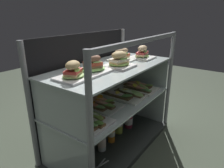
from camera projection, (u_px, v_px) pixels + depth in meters
ground_plane at (112, 145)px, 1.71m from camera, size 6.00×6.00×0.02m
case_base_deck at (112, 142)px, 1.70m from camera, size 1.12×0.55×0.04m
case_frame at (98, 86)px, 1.62m from camera, size 1.12×0.55×0.91m
riser_lower_tier at (112, 122)px, 1.63m from camera, size 1.05×0.48×0.35m
shelf_lower_glass at (112, 102)px, 1.57m from camera, size 1.06×0.49×0.01m
riser_upper_tier at (112, 85)px, 1.53m from camera, size 1.05×0.48×0.27m
shelf_upper_glass at (112, 67)px, 1.48m from camera, size 1.06×0.49×0.01m
plated_roll_sandwich_mid_left at (73, 73)px, 1.16m from camera, size 0.19×0.19×0.11m
plated_roll_sandwich_center at (93, 66)px, 1.32m from camera, size 0.21×0.21×0.12m
plated_roll_sandwich_left_of_center at (119, 61)px, 1.44m from camera, size 0.20×0.20×0.12m
plated_roll_sandwich_mid_right at (122, 56)px, 1.63m from camera, size 0.19×0.19×0.11m
plated_roll_sandwich_near_right_corner at (142, 54)px, 1.72m from camera, size 0.19×0.19×0.11m
open_sandwich_tray_mid_right at (85, 119)px, 1.26m from camera, size 0.22×0.36×0.06m
open_sandwich_tray_right_of_center at (98, 103)px, 1.48m from camera, size 0.22×0.36×0.06m
open_sandwich_tray_center at (124, 94)px, 1.65m from camera, size 0.22×0.36×0.06m
open_sandwich_tray_left_of_center at (138, 87)px, 1.82m from camera, size 0.22×0.36×0.06m
juice_bottle_front_left_end at (77, 157)px, 1.35m from camera, size 0.06×0.06×0.22m
juice_bottle_near_post at (89, 148)px, 1.46m from camera, size 0.07×0.07×0.21m
juice_bottle_front_second at (102, 139)px, 1.54m from camera, size 0.07×0.07×0.25m
juice_bottle_back_left at (111, 132)px, 1.64m from camera, size 0.06×0.06×0.22m
juice_bottle_front_right_end at (119, 122)px, 1.76m from camera, size 0.07×0.07×0.25m
juice_bottle_tucked_behind at (129, 119)px, 1.86m from camera, size 0.07×0.07×0.22m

